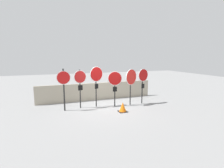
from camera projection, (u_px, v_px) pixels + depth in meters
The scene contains 9 objects.
ground_plane at pixel (106, 107), 10.02m from camera, with size 40.00×40.00×0.00m, color gray.
fence_back at pixel (97, 91), 11.58m from camera, with size 7.70×0.12×1.14m.
stop_sign_0 at pixel (64, 82), 9.07m from camera, with size 0.71×0.14×2.25m.
stop_sign_1 at pixel (80, 81), 9.55m from camera, with size 0.70×0.19×2.16m.
stop_sign_2 at pixel (96, 77), 9.83m from camera, with size 0.80×0.32×2.31m.
stop_sign_3 at pixel (115, 81), 9.91m from camera, with size 0.79×0.23×2.04m.
stop_sign_4 at pixel (131, 79), 10.20m from camera, with size 0.86×0.42×2.15m.
stop_sign_5 at pixel (143, 78), 10.49m from camera, with size 0.75×0.23×2.15m.
traffic_cone_0 at pixel (123, 107), 9.13m from camera, with size 0.45×0.45×0.51m.
Camera 1 is at (-3.03, -9.20, 2.89)m, focal length 28.00 mm.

